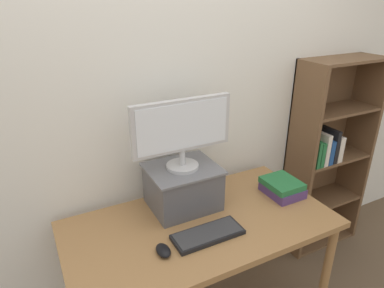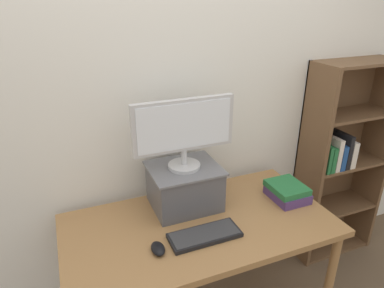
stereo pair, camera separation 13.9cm
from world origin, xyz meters
The scene contains 8 objects.
back_wall centered at (0.00, 0.47, 1.30)m, with size 7.00×0.08×2.60m.
desk centered at (0.00, 0.00, 0.70)m, with size 1.44×0.74×0.78m.
bookshelf_unit centered at (1.25, 0.31, 0.77)m, with size 0.64×0.28×1.51m.
riser_box centered at (-0.02, 0.19, 0.91)m, with size 0.39×0.33×0.25m.
computer_monitor centered at (-0.02, 0.19, 1.25)m, with size 0.56×0.18×0.39m.
keyboard centered at (-0.03, -0.12, 0.79)m, with size 0.36×0.15×0.02m.
computer_mouse centered at (-0.28, -0.13, 0.80)m, with size 0.06×0.10×0.04m.
book_stack centered at (0.58, 0.02, 0.82)m, with size 0.20×0.23×0.09m.
Camera 1 is at (-0.74, -1.33, 1.90)m, focal length 32.00 mm.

